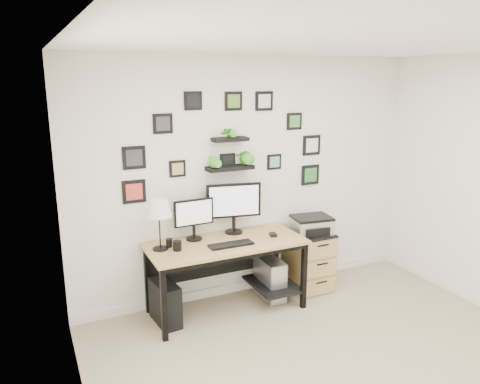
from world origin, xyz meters
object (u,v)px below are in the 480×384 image
monitor_left (194,216)px  pc_tower_grey (270,278)px  desk (228,252)px  mug (177,246)px  file_cabinet (309,260)px  pc_tower_black (165,303)px  printer (312,225)px  monitor_right (234,204)px  table_lamp (159,209)px

monitor_left → pc_tower_grey: bearing=-9.7°
desk → mug: bearing=-174.7°
monitor_left → file_cabinet: monitor_left is taller
pc_tower_black → printer: printer is taller
mug → pc_tower_black: size_ratio=0.23×
desk → monitor_right: size_ratio=2.76×
pc_tower_black → file_cabinet: size_ratio=0.63×
printer → table_lamp: bearing=179.4°
monitor_left → desk: bearing=-28.7°
pc_tower_black → file_cabinet: bearing=-3.3°
desk → table_lamp: table_lamp is taller
pc_tower_grey → table_lamp: bearing=179.0°
monitor_left → file_cabinet: bearing=-4.6°
table_lamp → file_cabinet: 1.91m
pc_tower_grey → file_cabinet: 0.54m
desk → monitor_right: monitor_right is taller
table_lamp → printer: table_lamp is taller
printer → file_cabinet: bearing=88.6°
monitor_right → printer: size_ratio=1.26×
monitor_left → pc_tower_grey: size_ratio=0.93×
pc_tower_black → file_cabinet: (1.72, 0.08, 0.12)m
monitor_right → file_cabinet: (0.88, -0.13, -0.74)m
monitor_left → monitor_right: 0.46m
desk → monitor_right: 0.51m
pc_tower_black → pc_tower_grey: pc_tower_grey is taller
monitor_right → pc_tower_grey: (0.36, -0.16, -0.85)m
monitor_right → pc_tower_grey: size_ratio=1.26×
mug → file_cabinet: (1.59, 0.11, -0.46)m
monitor_right → monitor_left: bearing=-177.3°
desk → pc_tower_grey: desk is taller
monitor_right → pc_tower_grey: monitor_right is taller
desk → pc_tower_black: 0.80m
monitor_right → printer: 0.95m
monitor_left → printer: (1.34, -0.14, -0.23)m
pc_tower_grey → desk: bearing=-177.1°
table_lamp → mug: size_ratio=5.28×
mug → printer: printer is taller
monitor_left → mug: size_ratio=4.48×
file_cabinet → pc_tower_black: bearing=-177.4°
monitor_left → printer: size_ratio=0.93×
monitor_left → monitor_right: (0.46, 0.02, 0.07)m
desk → mug: size_ratio=16.72×
monitor_left → pc_tower_black: (-0.38, -0.18, -0.79)m
file_cabinet → printer: 0.43m
table_lamp → monitor_right: bearing=9.4°
desk → file_cabinet: bearing=3.2°
monitor_left → file_cabinet: (1.34, -0.11, -0.67)m
table_lamp → pc_tower_grey: size_ratio=1.10×
table_lamp → mug: table_lamp is taller
mug → table_lamp: bearing=145.2°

